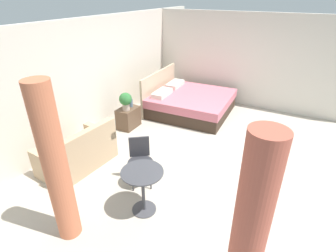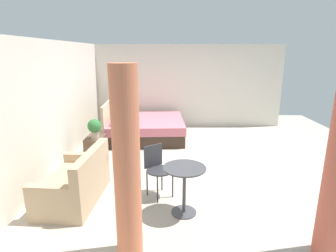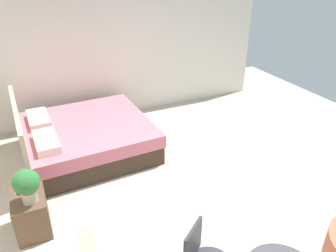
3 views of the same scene
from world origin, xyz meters
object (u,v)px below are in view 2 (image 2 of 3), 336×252
(bed, at_px, (144,128))
(potted_plant, at_px, (95,127))
(cafe_chair_near_window, at_px, (157,165))
(nightstand, at_px, (96,148))
(balcony_table, at_px, (184,182))
(couch, at_px, (76,184))
(vase, at_px, (97,131))

(bed, distance_m, potted_plant, 1.92)
(potted_plant, distance_m, cafe_chair_near_window, 2.07)
(nightstand, height_order, balcony_table, balcony_table)
(bed, height_order, balcony_table, bed)
(couch, xyz_separation_m, cafe_chair_near_window, (0.18, -1.28, 0.24))
(couch, bearing_deg, vase, 3.94)
(nightstand, bearing_deg, cafe_chair_near_window, -138.28)
(vase, bearing_deg, balcony_table, -141.22)
(bed, relative_size, vase, 10.99)
(bed, height_order, cafe_chair_near_window, bed)
(nightstand, relative_size, potted_plant, 1.28)
(bed, relative_size, balcony_table, 2.90)
(potted_plant, bearing_deg, balcony_table, -138.61)
(bed, bearing_deg, potted_plant, 150.80)
(potted_plant, height_order, vase, potted_plant)
(potted_plant, distance_m, vase, 0.27)
(couch, xyz_separation_m, vase, (1.91, 0.13, 0.32))
(nightstand, xyz_separation_m, balcony_table, (-2.17, -1.86, 0.26))
(vase, xyz_separation_m, cafe_chair_near_window, (-1.73, -1.42, -0.08))
(couch, distance_m, vase, 1.95)
(couch, xyz_separation_m, balcony_table, (-0.37, -1.71, 0.22))
(cafe_chair_near_window, bearing_deg, nightstand, 41.72)
(bed, height_order, couch, bed)
(couch, height_order, balcony_table, couch)
(bed, relative_size, couch, 1.49)
(vase, relative_size, cafe_chair_near_window, 0.23)
(bed, relative_size, nightstand, 3.87)
(potted_plant, xyz_separation_m, cafe_chair_near_window, (-1.51, -1.40, -0.23))
(cafe_chair_near_window, bearing_deg, vase, 39.30)
(nightstand, bearing_deg, vase, -9.15)
(couch, distance_m, cafe_chair_near_window, 1.32)
(couch, height_order, vase, couch)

